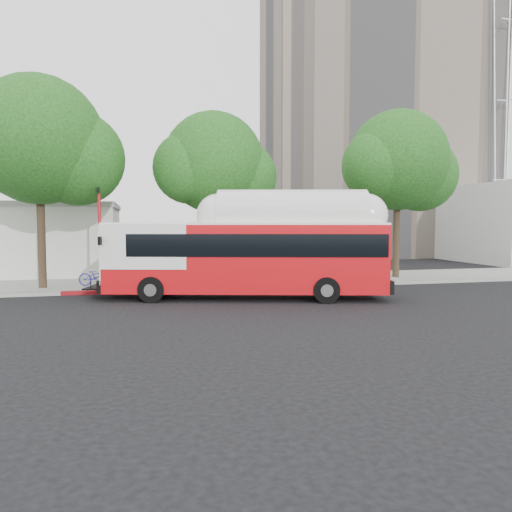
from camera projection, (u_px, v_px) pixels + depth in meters
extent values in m
plane|color=black|center=(262.00, 302.00, 19.61)|extent=(120.00, 120.00, 0.00)
cube|color=gray|center=(232.00, 281.00, 25.92)|extent=(60.00, 5.00, 0.15)
cube|color=gray|center=(242.00, 288.00, 23.39)|extent=(60.00, 0.30, 0.15)
cube|color=maroon|center=(178.00, 290.00, 22.70)|extent=(10.00, 0.32, 0.16)
cylinder|color=#2D2116|center=(41.00, 225.00, 22.65)|extent=(0.36, 0.36, 6.08)
sphere|color=#134112|center=(39.00, 140.00, 22.39)|extent=(5.80, 5.80, 5.80)
sphere|color=#134112|center=(77.00, 159.00, 23.01)|extent=(4.35, 4.35, 4.35)
cylinder|color=#2D2116|center=(214.00, 231.00, 25.01)|extent=(0.36, 0.36, 5.44)
sphere|color=#134112|center=(214.00, 162.00, 24.78)|extent=(5.00, 5.00, 5.00)
sphere|color=#134112|center=(240.00, 177.00, 25.34)|extent=(3.75, 3.75, 3.75)
cylinder|color=#2D2116|center=(397.00, 227.00, 27.12)|extent=(0.36, 0.36, 5.76)
sphere|color=#134112|center=(398.00, 160.00, 26.87)|extent=(5.40, 5.40, 5.40)
sphere|color=#134112|center=(420.00, 175.00, 27.46)|extent=(4.05, 4.05, 4.05)
cube|color=tan|center=(369.00, 78.00, 49.73)|extent=(18.00, 18.00, 35.00)
cube|color=red|center=(246.00, 258.00, 20.49)|extent=(11.53, 5.23, 2.72)
cube|color=black|center=(257.00, 244.00, 20.44)|extent=(10.45, 5.00, 0.89)
cube|color=white|center=(246.00, 224.00, 20.40)|extent=(11.51, 5.16, 0.09)
cube|color=white|center=(292.00, 218.00, 20.34)|extent=(6.29, 3.35, 0.52)
cube|color=black|center=(98.00, 287.00, 20.72)|extent=(1.16, 1.83, 0.06)
imported|color=#24219A|center=(98.00, 276.00, 20.69)|extent=(0.95, 1.70, 0.85)
cylinder|color=#AE121B|center=(100.00, 243.00, 22.15)|extent=(0.13, 0.13, 4.42)
cube|color=black|center=(99.00, 191.00, 21.99)|extent=(0.06, 0.44, 0.28)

